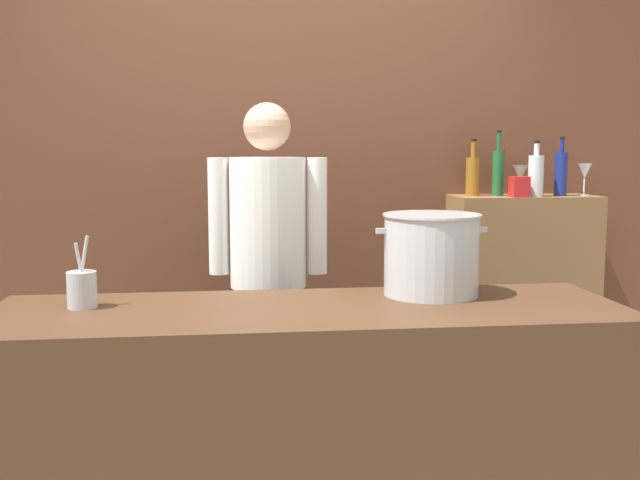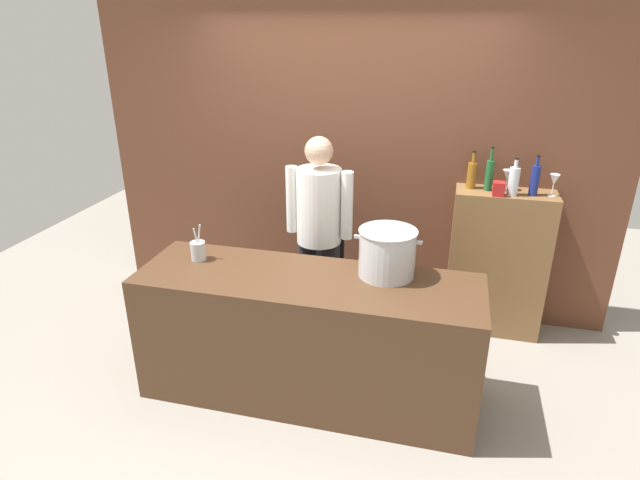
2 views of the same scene
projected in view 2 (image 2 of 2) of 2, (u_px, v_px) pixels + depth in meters
ground_plane at (308, 391)px, 3.76m from camera, size 8.00×8.00×0.00m
brick_back_panel at (351, 140)px, 4.43m from camera, size 4.40×0.10×3.00m
prep_counter at (308, 337)px, 3.59m from camera, size 2.25×0.70×0.90m
bar_cabinet at (497, 263)px, 4.30m from camera, size 0.76×0.32×1.21m
chef at (319, 226)px, 4.08m from camera, size 0.53×0.37×1.66m
stockpot_large at (387, 253)px, 3.39m from camera, size 0.43×0.38×0.31m
utensil_crock at (198, 250)px, 3.65m from camera, size 0.10×0.10×0.26m
wine_bottle_green at (489, 174)px, 4.06m from camera, size 0.06×0.06×0.34m
wine_bottle_cobalt at (535, 180)px, 3.95m from camera, size 0.07×0.07×0.31m
wine_bottle_amber at (472, 175)px, 4.12m from camera, size 0.07×0.07×0.30m
wine_bottle_clear at (514, 181)px, 3.95m from camera, size 0.08×0.08×0.29m
wine_glass_short at (508, 176)px, 4.07m from camera, size 0.08×0.08×0.16m
wine_glass_tall at (554, 181)px, 3.93m from camera, size 0.07×0.07×0.17m
spice_tin_red at (499, 189)px, 3.97m from camera, size 0.09×0.09×0.11m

